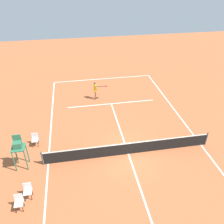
{
  "coord_description": "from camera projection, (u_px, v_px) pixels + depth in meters",
  "views": [
    {
      "loc": [
        3.19,
        11.55,
        11.08
      ],
      "look_at": [
        0.4,
        -4.21,
        0.8
      ],
      "focal_mm": 37.42,
      "sensor_mm": 36.0,
      "label": 1
    }
  ],
  "objects": [
    {
      "name": "courtside_chair_mid",
      "position": [
        35.0,
        139.0,
        16.54
      ],
      "size": [
        0.44,
        0.46,
        0.95
      ],
      "color": "#262626",
      "rests_on": "ground"
    },
    {
      "name": "umpire_chair",
      "position": [
        18.0,
        147.0,
        14.2
      ],
      "size": [
        0.8,
        0.8,
        2.41
      ],
      "color": "#2D6B4C",
      "rests_on": "ground"
    },
    {
      "name": "courtside_chair_far",
      "position": [
        19.0,
        202.0,
        12.2
      ],
      "size": [
        0.44,
        0.46,
        0.95
      ],
      "color": "#262626",
      "rests_on": "ground"
    },
    {
      "name": "player_serving",
      "position": [
        96.0,
        89.0,
        21.9
      ],
      "size": [
        1.29,
        0.69,
        1.79
      ],
      "rotation": [
        0.0,
        0.0,
        1.45
      ],
      "color": "brown",
      "rests_on": "ground"
    },
    {
      "name": "tennis_net",
      "position": [
        129.0,
        148.0,
        15.76
      ],
      "size": [
        11.45,
        0.1,
        1.07
      ],
      "color": "#4C4C51",
      "rests_on": "ground"
    },
    {
      "name": "ground_plane",
      "position": [
        128.0,
        154.0,
        16.02
      ],
      "size": [
        60.0,
        60.0,
        0.0
      ],
      "primitive_type": "plane",
      "color": "#AD5933"
    },
    {
      "name": "court_lines",
      "position": [
        128.0,
        154.0,
        16.02
      ],
      "size": [
        10.85,
        25.03,
        0.01
      ],
      "color": "white",
      "rests_on": "ground"
    },
    {
      "name": "tennis_ball",
      "position": [
        116.0,
        104.0,
        21.62
      ],
      "size": [
        0.07,
        0.07,
        0.07
      ],
      "primitive_type": "sphere",
      "color": "#CCE033",
      "rests_on": "ground"
    },
    {
      "name": "courtside_chair_near",
      "position": [
        28.0,
        190.0,
        12.81
      ],
      "size": [
        0.44,
        0.46,
        0.95
      ],
      "color": "#262626",
      "rests_on": "ground"
    }
  ]
}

